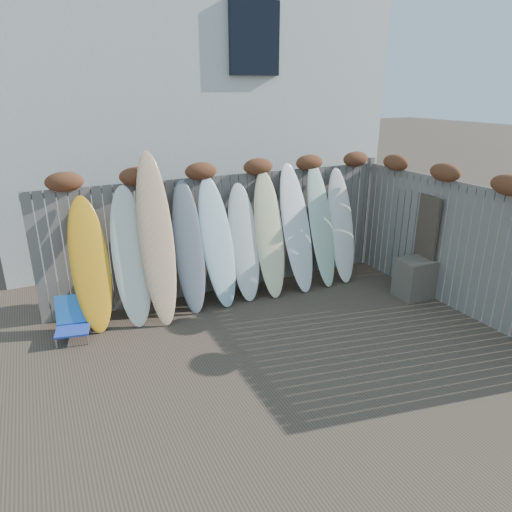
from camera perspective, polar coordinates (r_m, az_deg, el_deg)
name	(u,v)px	position (r m, az deg, el deg)	size (l,w,h in m)	color
ground	(295,355)	(6.21, 4.95, -12.19)	(80.00, 80.00, 0.00)	#493A2D
back_fence	(228,223)	(7.72, -3.48, 4.11)	(6.05, 0.28, 2.24)	slate
right_fence	(456,237)	(7.75, 23.67, 2.15)	(0.28, 4.40, 2.24)	slate
house	(176,94)	(11.44, -9.93, 19.34)	(8.50, 5.50, 6.33)	silver
beach_chair	(72,320)	(6.95, -21.99, -7.38)	(0.52, 0.55, 0.59)	#2442B7
wooden_crate	(415,278)	(8.10, 19.22, -2.65)	(0.57, 0.47, 0.66)	#6B6150
lattice_panel	(415,240)	(8.38, 19.23, 1.89)	(0.05, 1.13, 1.69)	#362F21
surfboard_0	(90,265)	(6.92, -20.02, -1.05)	(0.54, 0.07, 1.99)	#FFA41A
surfboard_1	(131,257)	(6.91, -15.36, -0.08)	(0.53, 0.07, 2.10)	white
surfboard_2	(157,239)	(6.85, -12.32, 2.08)	(0.50, 0.07, 2.59)	#FDCB7D
surfboard_3	(189,247)	(7.14, -8.39, 1.06)	(0.46, 0.07, 2.09)	slate
surfboard_4	(217,243)	(7.28, -4.86, 1.69)	(0.53, 0.07, 2.11)	silver
surfboard_5	(244,242)	(7.49, -1.53, 1.71)	(0.50, 0.07, 1.96)	white
surfboard_6	(269,235)	(7.61, 1.68, 2.69)	(0.49, 0.07, 2.14)	#FCF7B3
surfboard_7	(296,228)	(7.83, 5.08, 3.46)	(0.54, 0.07, 2.24)	white
surfboard_8	(321,225)	(8.11, 8.13, 3.88)	(0.45, 0.07, 2.22)	silver
surfboard_9	(341,226)	(8.36, 10.58, 3.75)	(0.48, 0.07, 2.08)	white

